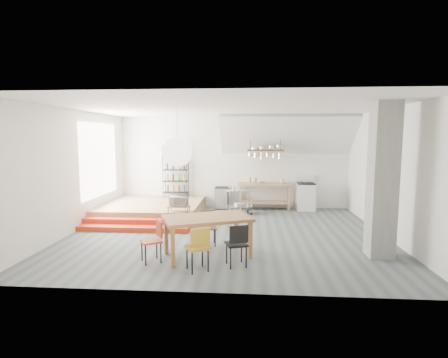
# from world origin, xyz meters

# --- Properties ---
(floor) EXTENTS (8.00, 8.00, 0.00)m
(floor) POSITION_xyz_m (0.00, 0.00, 0.00)
(floor) COLOR #4C5458
(floor) RESTS_ON ground
(wall_back) EXTENTS (8.00, 0.04, 3.20)m
(wall_back) POSITION_xyz_m (0.00, 3.50, 1.60)
(wall_back) COLOR silver
(wall_back) RESTS_ON ground
(wall_left) EXTENTS (0.04, 7.00, 3.20)m
(wall_left) POSITION_xyz_m (-4.00, 0.00, 1.60)
(wall_left) COLOR silver
(wall_left) RESTS_ON ground
(wall_right) EXTENTS (0.04, 7.00, 3.20)m
(wall_right) POSITION_xyz_m (4.00, 0.00, 1.60)
(wall_right) COLOR silver
(wall_right) RESTS_ON ground
(ceiling) EXTENTS (8.00, 7.00, 0.02)m
(ceiling) POSITION_xyz_m (0.00, 0.00, 3.20)
(ceiling) COLOR white
(ceiling) RESTS_ON wall_back
(slope_ceiling) EXTENTS (4.40, 1.44, 1.32)m
(slope_ceiling) POSITION_xyz_m (1.80, 2.90, 2.55)
(slope_ceiling) COLOR white
(slope_ceiling) RESTS_ON wall_back
(window_pane) EXTENTS (0.02, 2.50, 2.20)m
(window_pane) POSITION_xyz_m (-3.98, 1.50, 1.80)
(window_pane) COLOR white
(window_pane) RESTS_ON wall_left
(platform) EXTENTS (3.00, 3.00, 0.40)m
(platform) POSITION_xyz_m (-2.50, 2.00, 0.20)
(platform) COLOR #916748
(platform) RESTS_ON ground
(step_lower) EXTENTS (3.00, 0.35, 0.13)m
(step_lower) POSITION_xyz_m (-2.50, 0.05, 0.07)
(step_lower) COLOR red
(step_lower) RESTS_ON ground
(step_upper) EXTENTS (3.00, 0.35, 0.27)m
(step_upper) POSITION_xyz_m (-2.50, 0.40, 0.13)
(step_upper) COLOR red
(step_upper) RESTS_ON ground
(concrete_column) EXTENTS (0.50, 0.50, 3.20)m
(concrete_column) POSITION_xyz_m (3.30, -1.50, 1.60)
(concrete_column) COLOR gray
(concrete_column) RESTS_ON ground
(kitchen_counter) EXTENTS (1.80, 0.60, 0.91)m
(kitchen_counter) POSITION_xyz_m (1.10, 3.15, 0.63)
(kitchen_counter) COLOR #916748
(kitchen_counter) RESTS_ON ground
(stove) EXTENTS (0.60, 0.60, 1.18)m
(stove) POSITION_xyz_m (2.50, 3.16, 0.48)
(stove) COLOR white
(stove) RESTS_ON ground
(pot_rack) EXTENTS (1.20, 0.50, 1.43)m
(pot_rack) POSITION_xyz_m (1.13, 2.92, 1.98)
(pot_rack) COLOR #422D1A
(pot_rack) RESTS_ON ceiling
(wire_shelving) EXTENTS (0.88, 0.38, 1.80)m
(wire_shelving) POSITION_xyz_m (-2.00, 3.20, 1.33)
(wire_shelving) COLOR black
(wire_shelving) RESTS_ON platform
(microwave_shelf) EXTENTS (0.60, 0.40, 0.16)m
(microwave_shelf) POSITION_xyz_m (-1.40, 0.75, 0.55)
(microwave_shelf) COLOR #916748
(microwave_shelf) RESTS_ON platform
(paper_lantern) EXTENTS (0.60, 0.60, 0.60)m
(paper_lantern) POSITION_xyz_m (-0.85, -1.99, 2.20)
(paper_lantern) COLOR white
(paper_lantern) RESTS_ON ceiling
(dining_table) EXTENTS (2.01, 1.58, 0.84)m
(dining_table) POSITION_xyz_m (-0.29, -1.76, 0.75)
(dining_table) COLOR brown
(dining_table) RESTS_ON ground
(chair_mustard) EXTENTS (0.52, 0.52, 0.85)m
(chair_mustard) POSITION_xyz_m (-0.35, -2.63, 0.51)
(chair_mustard) COLOR gold
(chair_mustard) RESTS_ON ground
(chair_black) EXTENTS (0.48, 0.48, 0.84)m
(chair_black) POSITION_xyz_m (0.36, -2.34, 0.50)
(chair_black) COLOR black
(chair_black) RESTS_ON ground
(chair_olive) EXTENTS (0.42, 0.42, 0.79)m
(chair_olive) POSITION_xyz_m (-0.37, -0.95, 0.47)
(chair_olive) COLOR brown
(chair_olive) RESTS_ON ground
(chair_red) EXTENTS (0.52, 0.52, 0.83)m
(chair_red) POSITION_xyz_m (-1.30, -2.16, 0.50)
(chair_red) COLOR #AF3919
(chair_red) RESTS_ON ground
(rolling_cart) EXTENTS (0.90, 0.67, 0.79)m
(rolling_cart) POSITION_xyz_m (0.25, 2.30, 0.51)
(rolling_cart) COLOR silver
(rolling_cart) RESTS_ON ground
(mini_fridge) EXTENTS (0.45, 0.45, 0.76)m
(mini_fridge) POSITION_xyz_m (-0.38, 3.20, 0.38)
(mini_fridge) COLOR black
(mini_fridge) RESTS_ON ground
(microwave) EXTENTS (0.50, 0.34, 0.28)m
(microwave) POSITION_xyz_m (-1.40, 0.75, 0.70)
(microwave) COLOR beige
(microwave) RESTS_ON microwave_shelf
(bowl) EXTENTS (0.27, 0.27, 0.06)m
(bowl) POSITION_xyz_m (1.04, 3.10, 0.94)
(bowl) COLOR silver
(bowl) RESTS_ON kitchen_counter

